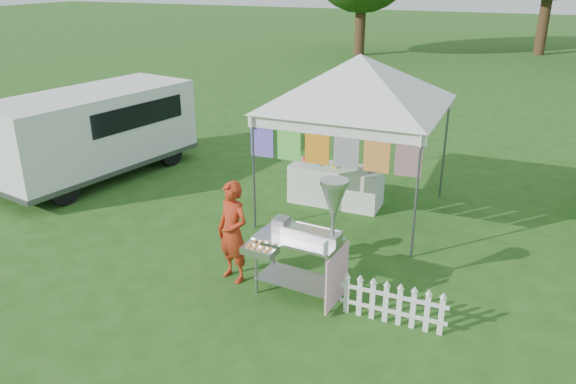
% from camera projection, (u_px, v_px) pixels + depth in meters
% --- Properties ---
extents(ground, '(120.00, 120.00, 0.00)m').
position_uv_depth(ground, '(280.00, 303.00, 7.92)').
color(ground, '#214E16').
rests_on(ground, ground).
extents(canopy_main, '(4.24, 4.24, 3.45)m').
position_uv_depth(canopy_main, '(360.00, 55.00, 9.79)').
color(canopy_main, '#59595E').
rests_on(canopy_main, ground).
extents(donut_cart, '(1.38, 0.86, 1.84)m').
position_uv_depth(donut_cart, '(311.00, 230.00, 7.63)').
color(donut_cart, gray).
rests_on(donut_cart, ground).
extents(vendor, '(0.66, 0.54, 1.56)m').
position_uv_depth(vendor, '(233.00, 232.00, 8.25)').
color(vendor, '#A82D14').
rests_on(vendor, ground).
extents(cargo_van, '(2.68, 4.88, 1.92)m').
position_uv_depth(cargo_van, '(98.00, 131.00, 12.47)').
color(cargo_van, white).
rests_on(cargo_van, ground).
extents(picket_fence, '(1.44, 0.04, 0.56)m').
position_uv_depth(picket_fence, '(392.00, 305.00, 7.35)').
color(picket_fence, white).
rests_on(picket_fence, ground).
extents(display_table, '(1.80, 0.70, 0.77)m').
position_uv_depth(display_table, '(336.00, 185.00, 11.13)').
color(display_table, white).
rests_on(display_table, ground).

